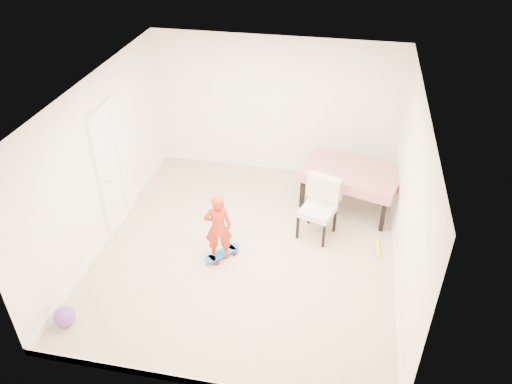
% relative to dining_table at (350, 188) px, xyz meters
% --- Properties ---
extents(ground, '(5.00, 5.00, 0.00)m').
position_rel_dining_table_xyz_m(ground, '(-1.49, -1.47, -0.38)').
color(ground, tan).
rests_on(ground, ground).
extents(ceiling, '(4.50, 5.00, 0.04)m').
position_rel_dining_table_xyz_m(ceiling, '(-1.49, -1.47, 2.20)').
color(ceiling, silver).
rests_on(ceiling, wall_back).
extents(wall_back, '(4.50, 0.04, 2.60)m').
position_rel_dining_table_xyz_m(wall_back, '(-1.49, 1.01, 0.92)').
color(wall_back, white).
rests_on(wall_back, ground).
extents(wall_front, '(4.50, 0.04, 2.60)m').
position_rel_dining_table_xyz_m(wall_front, '(-1.49, -3.95, 0.92)').
color(wall_front, white).
rests_on(wall_front, ground).
extents(wall_left, '(0.04, 5.00, 2.60)m').
position_rel_dining_table_xyz_m(wall_left, '(-3.72, -1.47, 0.92)').
color(wall_left, white).
rests_on(wall_left, ground).
extents(wall_right, '(0.04, 5.00, 2.60)m').
position_rel_dining_table_xyz_m(wall_right, '(0.74, -1.47, 0.92)').
color(wall_right, white).
rests_on(wall_right, ground).
extents(door, '(0.11, 0.94, 2.11)m').
position_rel_dining_table_xyz_m(door, '(-3.71, -1.17, 0.65)').
color(door, white).
rests_on(door, ground).
extents(baseboard_back, '(4.50, 0.02, 0.12)m').
position_rel_dining_table_xyz_m(baseboard_back, '(-1.49, 1.02, -0.32)').
color(baseboard_back, white).
rests_on(baseboard_back, ground).
extents(baseboard_front, '(4.50, 0.02, 0.12)m').
position_rel_dining_table_xyz_m(baseboard_front, '(-1.49, -3.96, -0.32)').
color(baseboard_front, white).
rests_on(baseboard_front, ground).
extents(baseboard_left, '(0.02, 5.00, 0.12)m').
position_rel_dining_table_xyz_m(baseboard_left, '(-3.73, -1.47, -0.32)').
color(baseboard_left, white).
rests_on(baseboard_left, ground).
extents(baseboard_right, '(0.02, 5.00, 0.12)m').
position_rel_dining_table_xyz_m(baseboard_right, '(0.75, -1.47, -0.32)').
color(baseboard_right, white).
rests_on(baseboard_right, ground).
extents(dining_table, '(1.82, 1.42, 0.75)m').
position_rel_dining_table_xyz_m(dining_table, '(0.00, 0.00, 0.00)').
color(dining_table, '#B70913').
rests_on(dining_table, ground).
extents(dining_chair, '(0.72, 0.77, 1.01)m').
position_rel_dining_table_xyz_m(dining_chair, '(-0.48, -0.91, 0.13)').
color(dining_chair, white).
rests_on(dining_chair, ground).
extents(skateboard, '(0.56, 0.62, 0.09)m').
position_rel_dining_table_xyz_m(skateboard, '(-1.82, -1.74, -0.33)').
color(skateboard, blue).
rests_on(skateboard, ground).
extents(child, '(0.47, 0.38, 1.11)m').
position_rel_dining_table_xyz_m(child, '(-1.86, -1.76, 0.18)').
color(child, red).
rests_on(child, ground).
extents(balloon, '(0.28, 0.28, 0.28)m').
position_rel_dining_table_xyz_m(balloon, '(-3.50, -3.42, -0.24)').
color(balloon, '#7244A4').
rests_on(balloon, ground).
extents(foam_toy, '(0.09, 0.40, 0.06)m').
position_rel_dining_table_xyz_m(foam_toy, '(0.51, -1.08, -0.35)').
color(foam_toy, '#FFF41A').
rests_on(foam_toy, ground).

